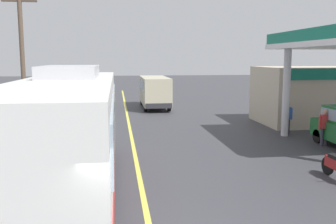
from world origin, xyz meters
TOP-DOWN VIEW (x-y plane):
  - ground at (0.00, 20.00)m, footprint 120.00×120.00m
  - lane_divider_stripe at (0.00, 15.00)m, footprint 0.16×50.00m
  - coach_bus_main at (-2.06, 4.68)m, footprint 2.60×11.04m
  - minibus_opposing_lane at (2.29, 23.43)m, footprint 2.04×6.13m
  - pedestrian_near_pump at (8.00, 12.08)m, footprint 0.55×0.22m
  - pedestrian_by_shop at (8.46, 9.39)m, footprint 0.55×0.22m
  - utility_pole_roadside at (-5.69, 15.32)m, footprint 1.80×0.24m

SIDE VIEW (x-z plane):
  - ground at x=0.00m, z-range 0.00..0.00m
  - lane_divider_stripe at x=0.00m, z-range 0.00..0.01m
  - pedestrian_near_pump at x=8.00m, z-range 0.10..1.76m
  - pedestrian_by_shop at x=8.46m, z-range 0.10..1.76m
  - minibus_opposing_lane at x=2.29m, z-range 0.25..2.69m
  - coach_bus_main at x=-2.06m, z-range -0.12..3.56m
  - utility_pole_roadside at x=-5.69m, z-range 0.18..7.70m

